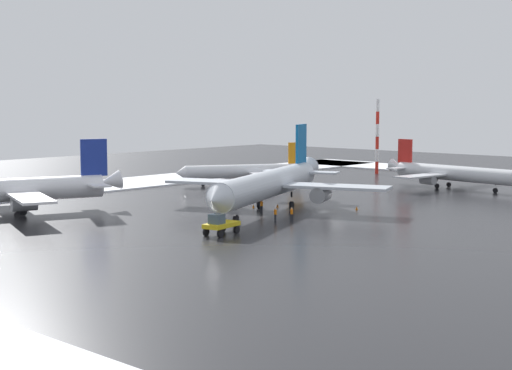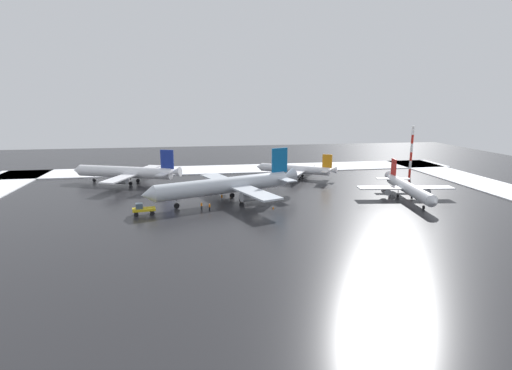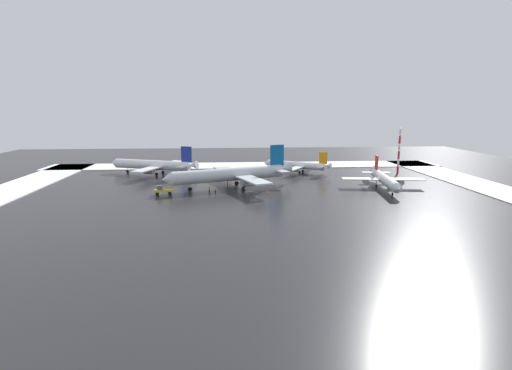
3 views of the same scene
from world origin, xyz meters
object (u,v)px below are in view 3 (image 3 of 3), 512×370
Objects in this scene: airplane_parked_starboard at (297,165)px; traffic_cone_near_nose at (267,192)px; airplane_distant_tail at (232,174)px; antenna_mast at (399,151)px; pushback_tug at (162,190)px; traffic_cone_mid_line at (245,185)px; airplane_foreground_jet at (384,179)px; ground_crew_near_tug at (227,184)px; ground_crew_beside_wing at (215,190)px; traffic_cone_wingtip_side at (235,184)px; ground_crew_mid_apron at (209,189)px; airplane_parked_portside at (154,165)px.

traffic_cone_near_nose is (14.15, 33.95, -2.24)m from airplane_parked_starboard.
traffic_cone_near_nose is at bearing 116.89° from airplane_distant_tail.
antenna_mast is at bearing 177.89° from airplane_distant_tail.
traffic_cone_mid_line is (-22.05, -10.05, -1.01)m from pushback_tug.
airplane_foreground_jet is at bearing 59.37° from antenna_mast.
airplane_foreground_jet is at bearing 152.03° from airplane_distant_tail.
airplane_foreground_jet is at bearing 174.61° from pushback_tug.
ground_crew_near_tug is 0.11× the size of antenna_mast.
airplane_foreground_jet is at bearing 170.26° from traffic_cone_mid_line.
antenna_mast reaches higher than traffic_cone_near_nose.
ground_crew_beside_wing reaches higher than traffic_cone_near_nose.
pushback_tug is 8.86× the size of traffic_cone_wingtip_side.
traffic_cone_near_nose is at bearing 146.03° from ground_crew_near_tug.
airplane_foreground_jet is at bearing -174.60° from traffic_cone_near_nose.
ground_crew_mid_apron is at bearing 24.20° from airplane_distant_tail.
pushback_tug reaches higher than ground_crew_beside_wing.
antenna_mast is 56.33m from traffic_cone_near_nose.
airplane_parked_starboard is 49.60m from airplane_parked_portside.
traffic_cone_wingtip_side is (-2.35, -3.65, -0.70)m from ground_crew_near_tug.
ground_crew_mid_apron is (6.32, 6.40, -2.89)m from airplane_distant_tail.
pushback_tug is 81.23m from antenna_mast.
airplane_parked_starboard is 35.00m from antenna_mast.
ground_crew_near_tug is (1.39, -0.26, -2.89)m from airplane_distant_tail.
pushback_tug is 2.85× the size of ground_crew_mid_apron.
traffic_cone_wingtip_side is (2.64, -2.30, 0.00)m from traffic_cone_mid_line.
pushback_tug is 13.83m from ground_crew_beside_wing.
airplane_parked_starboard is 4.69× the size of pushback_tug.
traffic_cone_near_nose is (48.24, 28.09, -7.56)m from antenna_mast.
airplane_parked_starboard is 41.55× the size of traffic_cone_mid_line.
airplane_parked_starboard is 41.55× the size of traffic_cone_wingtip_side.
airplane_parked_portside is at bearing -85.22° from pushback_tug.
ground_crew_near_tug is at bearing -161.52° from pushback_tug.
ground_crew_beside_wing is 13.85m from traffic_cone_near_nose.
airplane_foreground_jet reaches higher than ground_crew_beside_wing.
pushback_tug reaches higher than ground_crew_mid_apron.
airplane_foreground_jet is 5.71× the size of pushback_tug.
ground_crew_beside_wing is at bearing 174.45° from pushback_tug.
pushback_tug is at bearing 71.32° from airplane_parked_starboard.
antenna_mast is (-63.74, -26.24, 6.87)m from ground_crew_mid_apron.
airplane_parked_starboard reaches higher than traffic_cone_mid_line.
airplane_foreground_jet is 16.27× the size of ground_crew_mid_apron.
ground_crew_mid_apron is 0.11× the size of antenna_mast.
antenna_mast is at bearing -156.72° from ground_crew_near_tug.
airplane_foreground_jet reaches higher than traffic_cone_near_nose.
traffic_cone_near_nose is at bearing 119.50° from traffic_cone_mid_line.
airplane_parked_portside is 58.44× the size of traffic_cone_mid_line.
traffic_cone_wingtip_side is (56.46, 15.93, -7.56)m from antenna_mast.
airplane_parked_portside is 36.90m from ground_crew_mid_apron.
antenna_mast is (-34.09, 5.86, 5.32)m from airplane_parked_starboard.
traffic_cone_wingtip_side is at bearing 12.89° from ground_crew_beside_wing.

